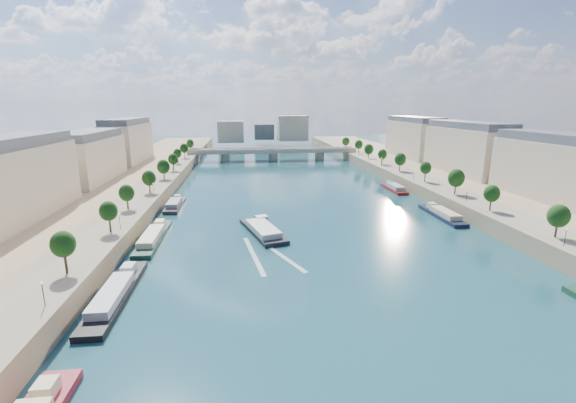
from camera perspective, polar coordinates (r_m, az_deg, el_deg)
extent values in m
plane|color=#0D363D|center=(136.69, 2.02, -1.37)|extent=(700.00, 700.00, 0.00)
cube|color=#9E8460|center=(144.22, -27.55, -1.15)|extent=(44.00, 520.00, 5.00)
cube|color=#9E8460|center=(163.05, 27.92, 0.42)|extent=(44.00, 520.00, 5.00)
cube|color=gray|center=(138.92, -21.89, 0.01)|extent=(14.00, 520.00, 0.10)
cube|color=gray|center=(154.53, 23.43, 1.21)|extent=(14.00, 520.00, 0.10)
cylinder|color=#382B1E|center=(85.47, -30.59, -8.22)|extent=(0.50, 0.50, 3.82)
ellipsoid|color=black|center=(84.30, -30.90, -5.95)|extent=(4.80, 4.80, 5.52)
cylinder|color=#382B1E|center=(106.52, -25.54, -3.44)|extent=(0.50, 0.50, 3.82)
ellipsoid|color=black|center=(105.57, -25.75, -1.57)|extent=(4.80, 4.80, 5.52)
cylinder|color=#382B1E|center=(128.60, -22.22, -0.25)|extent=(0.50, 0.50, 3.82)
ellipsoid|color=black|center=(127.82, -22.37, 1.31)|extent=(4.80, 4.80, 5.52)
cylinder|color=#382B1E|center=(151.27, -19.89, 2.00)|extent=(0.50, 0.50, 3.82)
ellipsoid|color=black|center=(150.60, -20.00, 3.33)|extent=(4.80, 4.80, 5.52)
cylinder|color=#382B1E|center=(174.29, -18.16, 3.65)|extent=(0.50, 0.50, 3.82)
ellipsoid|color=black|center=(173.72, -18.25, 4.82)|extent=(4.80, 4.80, 5.52)
cylinder|color=#382B1E|center=(197.55, -16.84, 4.92)|extent=(0.50, 0.50, 3.82)
ellipsoid|color=black|center=(197.04, -16.91, 5.95)|extent=(4.80, 4.80, 5.52)
cylinder|color=#382B1E|center=(220.97, -15.79, 5.91)|extent=(0.50, 0.50, 3.82)
ellipsoid|color=black|center=(220.51, -15.85, 6.84)|extent=(4.80, 4.80, 5.52)
cylinder|color=#382B1E|center=(244.50, -14.94, 6.72)|extent=(0.50, 0.50, 3.82)
ellipsoid|color=black|center=(244.09, -14.99, 7.55)|extent=(4.80, 4.80, 5.52)
cylinder|color=#382B1E|center=(268.11, -14.23, 7.38)|extent=(0.50, 0.50, 3.82)
ellipsoid|color=black|center=(267.73, -14.28, 8.14)|extent=(4.80, 4.80, 5.52)
cylinder|color=#382B1E|center=(113.78, 35.08, -3.60)|extent=(0.50, 0.50, 3.82)
ellipsoid|color=black|center=(112.90, 35.34, -1.86)|extent=(4.80, 4.80, 5.52)
cylinder|color=#382B1E|center=(131.79, 28.30, -0.57)|extent=(0.50, 0.50, 3.82)
ellipsoid|color=black|center=(131.03, 28.48, 0.95)|extent=(4.80, 4.80, 5.52)
cylinder|color=#382B1E|center=(151.48, 23.22, 1.71)|extent=(0.50, 0.50, 3.82)
ellipsoid|color=black|center=(150.82, 23.35, 3.04)|extent=(4.80, 4.80, 5.52)
cylinder|color=#382B1E|center=(172.26, 19.32, 3.44)|extent=(0.50, 0.50, 3.82)
ellipsoid|color=black|center=(171.68, 19.42, 4.62)|extent=(4.80, 4.80, 5.52)
cylinder|color=#382B1E|center=(193.79, 16.27, 4.79)|extent=(0.50, 0.50, 3.82)
ellipsoid|color=black|center=(193.27, 16.35, 5.84)|extent=(4.80, 4.80, 5.52)
cylinder|color=#382B1E|center=(215.84, 13.83, 5.85)|extent=(0.50, 0.50, 3.82)
ellipsoid|color=black|center=(215.37, 13.88, 6.80)|extent=(4.80, 4.80, 5.52)
cylinder|color=#382B1E|center=(238.26, 11.83, 6.71)|extent=(0.50, 0.50, 3.82)
ellipsoid|color=black|center=(237.84, 11.88, 7.57)|extent=(4.80, 4.80, 5.52)
cylinder|color=#382B1E|center=(260.97, 10.18, 7.41)|extent=(0.50, 0.50, 3.82)
ellipsoid|color=black|center=(260.59, 10.21, 8.20)|extent=(4.80, 4.80, 5.52)
cylinder|color=#382B1E|center=(283.89, 8.79, 8.00)|extent=(0.50, 0.50, 3.82)
ellipsoid|color=black|center=(283.54, 8.82, 8.72)|extent=(4.80, 4.80, 5.52)
cylinder|color=black|center=(74.46, -32.49, -11.60)|extent=(0.14, 0.14, 4.00)
sphere|color=#FFE5B2|center=(73.65, -32.71, -10.12)|extent=(0.36, 0.36, 0.36)
cylinder|color=black|center=(109.35, -23.66, -2.76)|extent=(0.14, 0.14, 4.00)
sphere|color=#FFE5B2|center=(108.80, -23.77, -1.70)|extent=(0.36, 0.36, 0.36)
cylinder|color=black|center=(146.87, -19.28, 1.74)|extent=(0.14, 0.14, 4.00)
sphere|color=#FFE5B2|center=(146.46, -19.35, 2.54)|extent=(0.36, 0.36, 0.36)
cylinder|color=black|center=(185.43, -16.70, 4.39)|extent=(0.14, 0.14, 4.00)
sphere|color=#FFE5B2|center=(185.11, -16.75, 5.03)|extent=(0.36, 0.36, 0.36)
cylinder|color=black|center=(224.49, -15.00, 6.11)|extent=(0.14, 0.14, 4.00)
sphere|color=#FFE5B2|center=(224.23, -15.04, 6.64)|extent=(0.36, 0.36, 0.36)
cylinder|color=black|center=(108.60, 35.82, -4.41)|extent=(0.14, 0.14, 4.00)
sphere|color=#FFE5B2|center=(108.05, 35.98, -3.35)|extent=(0.36, 0.36, 0.36)
cylinder|color=black|center=(139.31, 24.93, 0.56)|extent=(0.14, 0.14, 4.00)
sphere|color=#FFE5B2|center=(138.88, 25.02, 1.41)|extent=(0.36, 0.36, 0.36)
cylinder|color=black|center=(173.84, 18.16, 3.66)|extent=(0.14, 0.14, 4.00)
sphere|color=#FFE5B2|center=(173.50, 18.21, 4.34)|extent=(0.36, 0.36, 0.36)
cylinder|color=black|center=(210.32, 13.66, 5.68)|extent=(0.14, 0.14, 4.00)
sphere|color=#FFE5B2|center=(210.04, 13.69, 6.24)|extent=(0.36, 0.36, 0.36)
cylinder|color=black|center=(247.89, 10.49, 7.07)|extent=(0.14, 0.14, 4.00)
sphere|color=#FFE5B2|center=(247.65, 10.51, 7.56)|extent=(0.36, 0.36, 0.36)
cube|color=beige|center=(132.23, -35.97, 2.05)|extent=(16.00, 52.00, 20.00)
cube|color=#474C54|center=(130.84, -36.71, 7.02)|extent=(14.72, 50.44, 3.20)
cube|color=beige|center=(184.33, -27.39, 5.86)|extent=(16.00, 52.00, 20.00)
cube|color=#474C54|center=(183.33, -27.81, 9.44)|extent=(14.72, 50.44, 3.20)
cube|color=beige|center=(239.16, -22.62, 7.91)|extent=(16.00, 52.00, 20.00)
cube|color=#474C54|center=(238.39, -22.89, 10.68)|extent=(14.72, 50.44, 3.20)
cube|color=beige|center=(155.94, 35.88, 3.52)|extent=(16.00, 52.00, 20.00)
cube|color=#474C54|center=(154.76, 36.50, 7.73)|extent=(14.72, 50.44, 3.20)
cube|color=beige|center=(202.01, 24.91, 6.73)|extent=(16.00, 52.00, 20.00)
cube|color=#474C54|center=(201.10, 25.25, 10.00)|extent=(14.72, 50.44, 3.20)
cube|color=beige|center=(253.04, 18.10, 8.58)|extent=(16.00, 52.00, 20.00)
cube|color=#474C54|center=(252.31, 18.31, 11.20)|extent=(14.72, 50.44, 3.20)
cube|color=beige|center=(341.06, -8.46, 10.21)|extent=(22.00, 18.00, 18.00)
cube|color=beige|center=(353.66, 0.67, 10.82)|extent=(26.00, 20.00, 22.00)
cube|color=#474C54|center=(366.54, -3.58, 10.29)|extent=(18.00, 16.00, 14.00)
cube|color=#C1B79E|center=(261.56, -2.24, 7.48)|extent=(112.00, 11.00, 2.20)
cube|color=#C1B79E|center=(256.44, -2.16, 7.68)|extent=(112.00, 0.80, 0.90)
cube|color=#C1B79E|center=(266.35, -2.33, 7.92)|extent=(112.00, 0.80, 0.90)
cylinder|color=#C1B79E|center=(261.52, -9.29, 6.49)|extent=(6.40, 6.40, 5.00)
cylinder|color=#C1B79E|center=(262.02, -2.24, 6.68)|extent=(6.40, 6.40, 5.00)
cylinder|color=#C1B79E|center=(266.39, 4.69, 6.76)|extent=(6.40, 6.40, 5.00)
cube|color=#C1B79E|center=(263.19, -13.66, 6.32)|extent=(6.00, 12.00, 5.00)
cube|color=#C1B79E|center=(271.01, 8.87, 6.77)|extent=(6.00, 12.00, 5.00)
cube|color=black|center=(113.61, -3.76, -4.49)|extent=(13.59, 25.95, 1.78)
cube|color=silver|center=(111.19, -3.72, -4.00)|extent=(10.00, 17.19, 1.60)
cube|color=silver|center=(120.20, -3.96, -2.55)|extent=(4.24, 3.84, 1.80)
cube|color=silver|center=(97.66, -5.12, -7.88)|extent=(5.09, 25.89, 0.04)
cube|color=silver|center=(98.00, -1.34, -7.74)|extent=(11.12, 24.46, 0.04)
cube|color=beige|center=(61.55, -32.24, -22.35)|extent=(2.50, 2.78, 1.80)
cube|color=black|center=(84.27, -24.09, -12.66)|extent=(5.00, 29.99, 1.80)
cube|color=silver|center=(81.50, -24.71, -12.33)|extent=(4.10, 16.49, 1.60)
cube|color=silver|center=(91.35, -22.57, -9.16)|extent=(2.50, 3.60, 1.80)
cube|color=#17392D|center=(113.96, -19.26, -5.23)|extent=(5.00, 29.62, 1.80)
cube|color=beige|center=(111.24, -19.59, -4.80)|extent=(4.10, 16.29, 1.60)
cube|color=beige|center=(121.67, -18.46, -3.05)|extent=(2.50, 3.55, 1.80)
cube|color=#2B2B2E|center=(147.52, -16.38, -0.66)|extent=(5.00, 21.30, 1.80)
cube|color=gray|center=(145.48, -16.53, -0.18)|extent=(4.10, 11.71, 1.60)
cube|color=gray|center=(153.21, -16.04, 0.60)|extent=(2.50, 2.56, 1.80)
cube|color=#161B31|center=(138.87, 21.81, -2.02)|extent=(5.00, 24.89, 1.80)
cube|color=beige|center=(136.76, 22.26, -1.57)|extent=(4.10, 13.69, 1.60)
cube|color=beige|center=(144.78, 20.50, -0.53)|extent=(2.50, 2.99, 1.80)
cube|color=maroon|center=(175.57, 15.43, 1.72)|extent=(5.00, 20.40, 1.80)
cube|color=#A5ACB1|center=(173.74, 15.67, 2.15)|extent=(4.10, 11.22, 1.60)
cube|color=#A5ACB1|center=(180.77, 14.75, 2.70)|extent=(2.50, 2.45, 1.80)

